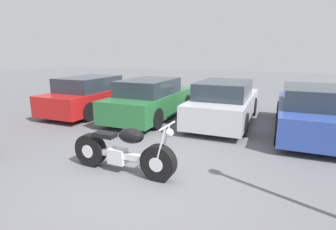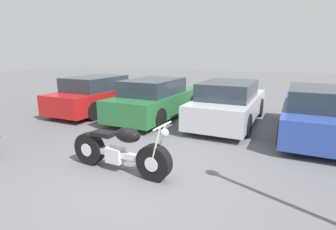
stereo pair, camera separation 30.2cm
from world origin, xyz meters
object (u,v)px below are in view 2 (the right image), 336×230
at_px(parked_car_silver, 229,103).
at_px(motorcycle, 119,150).
at_px(parked_car_blue, 318,113).
at_px(parked_car_red, 99,95).
at_px(parked_car_green, 156,99).

bearing_deg(parked_car_silver, motorcycle, -103.25).
xyz_separation_m(parked_car_silver, parked_car_blue, (2.52, -0.39, 0.00)).
xyz_separation_m(parked_car_red, parked_car_silver, (5.04, 0.41, 0.00)).
bearing_deg(parked_car_red, parked_car_green, 1.07).
bearing_deg(parked_car_red, parked_car_blue, 0.12).
height_order(parked_car_green, parked_car_silver, same).
relative_size(motorcycle, parked_car_green, 0.51).
relative_size(motorcycle, parked_car_red, 0.51).
bearing_deg(parked_car_blue, motorcycle, -130.76).
relative_size(parked_car_red, parked_car_blue, 1.00).
distance_m(parked_car_red, parked_car_silver, 5.06).
distance_m(motorcycle, parked_car_blue, 5.51).
height_order(parked_car_silver, parked_car_blue, same).
xyz_separation_m(motorcycle, parked_car_red, (-3.97, 4.15, 0.23)).
xyz_separation_m(motorcycle, parked_car_silver, (1.07, 4.56, 0.23)).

